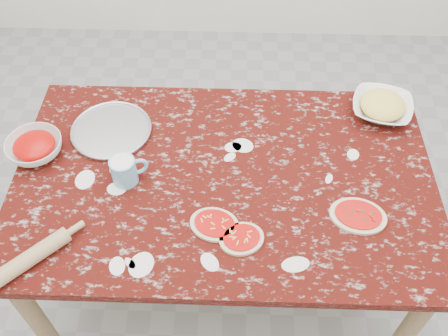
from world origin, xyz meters
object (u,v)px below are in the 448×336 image
Objects in this scene: pizza_tray at (111,131)px; rolling_pin at (30,258)px; worktable at (224,190)px; cheese_bowl at (382,108)px; sauce_bowl at (35,148)px; flour_mug at (125,170)px.

rolling_pin is at bearing -104.41° from pizza_tray.
worktable is 6.47× the size of cheese_bowl.
sauce_bowl is at bearing 103.71° from rolling_pin.
sauce_bowl is at bearing -154.91° from pizza_tray.
flour_mug is at bearing -67.34° from pizza_tray.
sauce_bowl is 0.78× the size of rolling_pin.
worktable is 0.75m from sauce_bowl.
cheese_bowl is 1.09m from flour_mug.
rolling_pin is (0.12, -0.48, -0.01)m from sauce_bowl.
worktable is at bearing 31.69° from rolling_pin.
cheese_bowl reaches higher than pizza_tray.
cheese_bowl is (1.12, 0.15, 0.02)m from pizza_tray.
worktable is at bearing -7.11° from sauce_bowl.
sauce_bowl is 1.58× the size of flour_mug.
sauce_bowl reaches higher than rolling_pin.
rolling_pin is at bearing -148.31° from worktable.
pizza_tray is 1.48× the size of sauce_bowl.
cheese_bowl is at bearing 21.17° from flour_mug.
cheese_bowl is (0.65, 0.37, 0.11)m from worktable.
pizza_tray reaches higher than worktable.
flour_mug reaches higher than pizza_tray.
rolling_pin is at bearing -76.29° from sauce_bowl.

